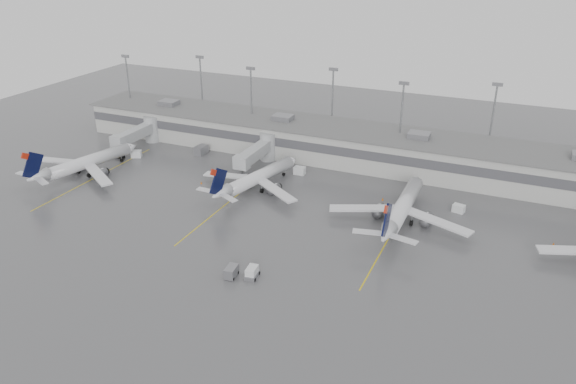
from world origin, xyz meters
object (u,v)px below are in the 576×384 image
at_px(baggage_tug, 252,273).
at_px(jet_far_left, 84,163).
at_px(jet_mid_right, 402,208).
at_px(jet_mid_left, 256,178).

bearing_deg(baggage_tug, jet_far_left, 150.77).
distance_m(jet_mid_right, baggage_tug, 34.34).
bearing_deg(jet_mid_right, baggage_tug, -121.75).
xyz_separation_m(jet_far_left, jet_mid_left, (40.77, 8.40, -0.12)).
xyz_separation_m(jet_far_left, baggage_tug, (55.84, -23.26, -2.28)).
relative_size(jet_mid_right, baggage_tug, 10.07).
bearing_deg(baggage_tug, jet_mid_left, 108.84).
bearing_deg(jet_mid_left, baggage_tug, -50.96).
bearing_deg(jet_far_left, jet_mid_right, 18.08).
relative_size(jet_far_left, jet_mid_left, 1.04).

